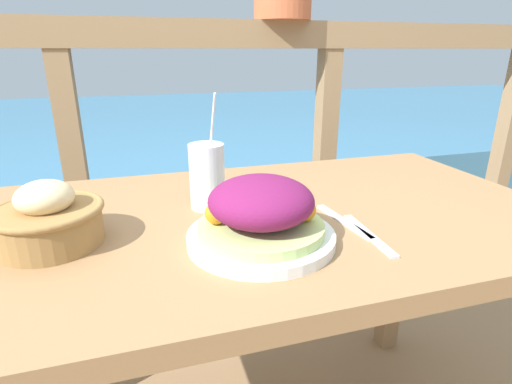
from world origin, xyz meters
name	(u,v)px	position (x,y,z in m)	size (l,w,h in m)	color
patio_table	(265,253)	(0.00, 0.00, 0.62)	(1.27, 0.70, 0.72)	#997047
railing_fence	(209,122)	(0.00, 0.64, 0.81)	(2.80, 0.08, 1.14)	#937551
sea_backdrop	(165,140)	(0.00, 3.14, 0.23)	(12.00, 4.00, 0.45)	teal
salad_plate	(261,216)	(-0.05, -0.13, 0.77)	(0.27, 0.27, 0.12)	silver
drink_glass	(207,176)	(-0.11, 0.07, 0.79)	(0.08, 0.08, 0.25)	silver
bread_basket	(49,219)	(-0.41, -0.03, 0.77)	(0.19, 0.19, 0.12)	olive
fork	(369,235)	(0.15, -0.16, 0.72)	(0.03, 0.18, 0.00)	silver
knife	(344,221)	(0.13, -0.10, 0.72)	(0.04, 0.18, 0.00)	silver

